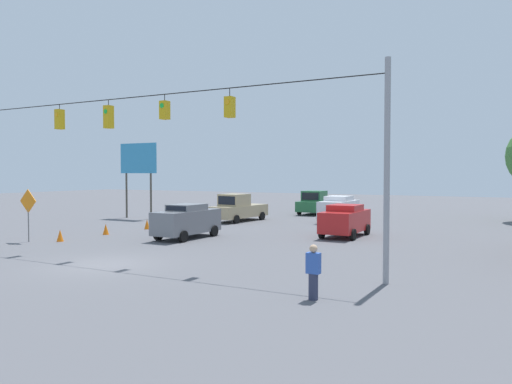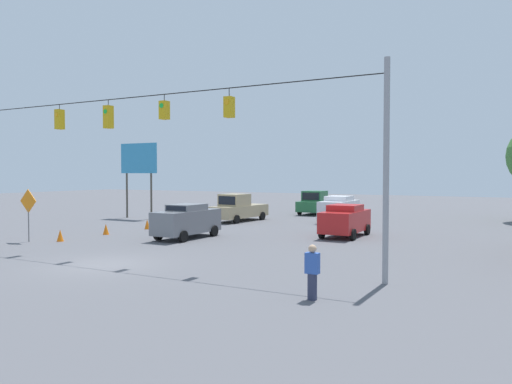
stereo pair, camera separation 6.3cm
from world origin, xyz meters
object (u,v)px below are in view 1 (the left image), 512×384
Objects in this scene: traffic_cone_second at (106,229)px; overhead_signal_span at (134,147)px; sedan_grey_withflow_mid at (187,220)px; roadside_billboard at (138,164)px; traffic_cone_nearest at (60,236)px; work_zone_sign at (28,205)px; sedan_red_oncoming_far at (345,220)px; pickup_truck_green_withflow_deep at (316,203)px; traffic_cone_third at (147,224)px; pickup_truck_tan_withflow_far at (238,209)px; sedan_white_oncoming_deep at (339,209)px; pedestrian at (313,272)px.

overhead_signal_span is at bearing 143.32° from traffic_cone_second.
roadside_billboard is (11.03, -8.31, 3.46)m from sedan_grey_withflow_mid.
traffic_cone_nearest is 2.34m from work_zone_sign.
sedan_grey_withflow_mid is 9.16m from sedan_red_oncoming_far.
traffic_cone_second is at bearing 74.88° from pickup_truck_green_withflow_deep.
traffic_cone_nearest is 6.87m from traffic_cone_third.
traffic_cone_nearest is at bearing 91.20° from traffic_cone_second.
work_zone_sign is at bearing 38.58° from sedan_grey_withflow_mid.
overhead_signal_span is 17.33m from pickup_truck_tan_withflow_far.
pickup_truck_green_withflow_deep is 1.94× the size of work_zone_sign.
overhead_signal_span reaches higher than traffic_cone_nearest.
overhead_signal_span is 7.75× the size of work_zone_sign.
pickup_truck_green_withflow_deep is 8.51× the size of traffic_cone_second.
traffic_cone_nearest is 0.11× the size of roadside_billboard.
traffic_cone_second is 11.66m from roadside_billboard.
sedan_white_oncoming_deep is at bearing -162.76° from roadside_billboard.
sedan_red_oncoming_far is at bearing 117.66° from pickup_truck_green_withflow_deep.
pedestrian is (-9.69, 3.12, -4.05)m from overhead_signal_span.
roadside_billboard is (5.71, -9.28, 4.15)m from traffic_cone_second.
sedan_grey_withflow_mid is at bearing -141.42° from work_zone_sign.
sedan_grey_withflow_mid is 0.82× the size of pickup_truck_green_withflow_deep.
sedan_red_oncoming_far is at bearing -117.27° from overhead_signal_span.
traffic_cone_nearest is at bearing 36.11° from sedan_red_oncoming_far.
sedan_red_oncoming_far is 8.69m from sedan_white_oncoming_deep.
work_zone_sign reaches higher than pickup_truck_green_withflow_deep.
traffic_cone_second is (9.78, 14.08, -0.71)m from sedan_white_oncoming_deep.
work_zone_sign is at bearing 35.85° from sedan_red_oncoming_far.
pedestrian is (-3.86, 14.44, -0.17)m from sedan_red_oncoming_far.
overhead_signal_span reaches higher than sedan_red_oncoming_far.
pickup_truck_green_withflow_deep is (-0.17, -19.32, -0.04)m from sedan_grey_withflow_mid.
overhead_signal_span is 13.57× the size of pedestrian.
sedan_white_oncoming_deep is 14.31m from traffic_cone_third.
pickup_truck_green_withflow_deep is 8.51× the size of traffic_cone_third.
roadside_billboard is (18.68, -3.27, 3.49)m from sedan_red_oncoming_far.
traffic_cone_second is at bearing -36.68° from overhead_signal_span.
sedan_white_oncoming_deep is (-4.30, 6.21, 0.06)m from pickup_truck_green_withflow_deep.
pickup_truck_green_withflow_deep is at bearing -105.12° from traffic_cone_second.
traffic_cone_nearest is 1.00× the size of traffic_cone_third.
roadside_billboard is 28.90m from pedestrian.
traffic_cone_third is 0.40× the size of pedestrian.
pickup_truck_green_withflow_deep reaches higher than pedestrian.
traffic_cone_third is (-0.21, -3.46, 0.00)m from traffic_cone_second.
pedestrian reaches higher than traffic_cone_nearest.
sedan_red_oncoming_far is at bearing 111.55° from sedan_white_oncoming_deep.
pickup_truck_tan_withflow_far is 1.94× the size of work_zone_sign.
sedan_red_oncoming_far is 0.97× the size of sedan_white_oncoming_deep.
roadside_billboard reaches higher than pedestrian.
traffic_cone_third is 0.23× the size of work_zone_sign.
sedan_white_oncoming_deep is 16.58m from roadside_billboard.
pickup_truck_tan_withflow_far is 14.66m from traffic_cone_nearest.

